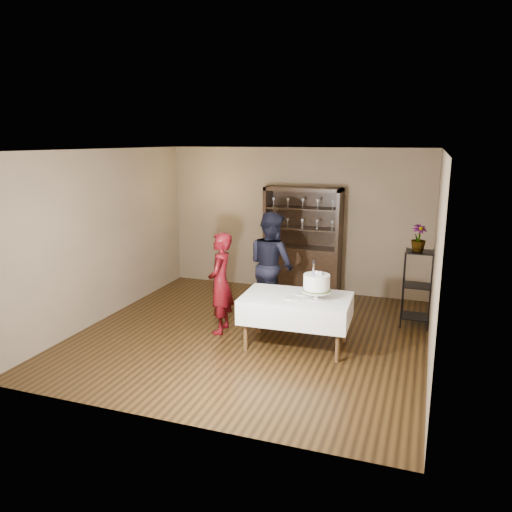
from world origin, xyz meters
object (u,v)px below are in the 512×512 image
object	(u,v)px
woman	(220,283)
cake	(317,284)
cake_table	(296,308)
potted_plant	(419,238)
plant_etagere	(417,285)
man	(271,265)
china_hutch	(302,259)

from	to	relation	value
woman	cake	distance (m)	1.53
cake_table	woman	world-z (taller)	woman
cake	potted_plant	distance (m)	1.96
cake	plant_etagere	bearing A→B (deg)	48.96
woman	potted_plant	size ratio (longest dim) A/B	3.75
potted_plant	cake_table	bearing A→B (deg)	-137.03
woman	cake	bearing A→B (deg)	73.36
man	cake_table	bearing A→B (deg)	157.62
potted_plant	cake	bearing A→B (deg)	-130.15
cake_table	cake	distance (m)	0.49
woman	china_hutch	bearing A→B (deg)	155.16
cake_table	man	size ratio (longest dim) A/B	0.87
woman	potted_plant	distance (m)	3.06
potted_plant	plant_etagere	bearing A→B (deg)	-20.79
china_hutch	plant_etagere	xyz separation A→B (m)	(2.08, -1.05, -0.01)
woman	man	world-z (taller)	man
man	potted_plant	xyz separation A→B (m)	(2.22, 0.32, 0.52)
china_hutch	potted_plant	size ratio (longest dim) A/B	4.94
china_hutch	potted_plant	bearing A→B (deg)	-26.91
cake_table	man	world-z (taller)	man
china_hutch	cake_table	world-z (taller)	china_hutch
cake	potted_plant	xyz separation A→B (m)	(1.23, 1.46, 0.43)
man	potted_plant	distance (m)	2.31
china_hutch	woman	world-z (taller)	china_hutch
china_hutch	cake	world-z (taller)	china_hutch
plant_etagere	cake_table	xyz separation A→B (m)	(-1.55, -1.40, -0.09)
china_hutch	plant_etagere	bearing A→B (deg)	-26.83
plant_etagere	potted_plant	bearing A→B (deg)	159.21
woman	cake	world-z (taller)	woman
cake_table	potted_plant	world-z (taller)	potted_plant
plant_etagere	cake	size ratio (longest dim) A/B	2.20
china_hutch	cake	bearing A→B (deg)	-71.84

